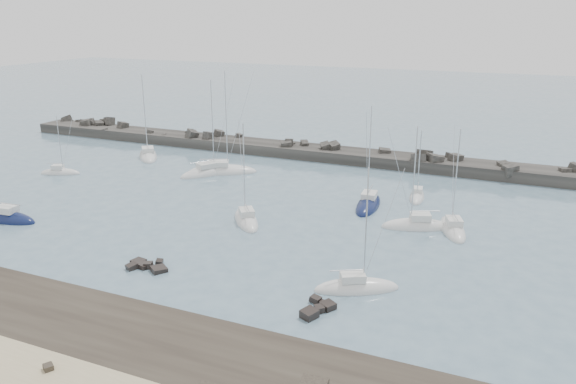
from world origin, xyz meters
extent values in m
plane|color=slate|center=(0.00, 0.00, 0.00)|extent=(400.00, 400.00, 0.00)
cube|color=#2A231D|center=(0.00, -22.00, 0.00)|extent=(140.00, 12.00, 0.70)
cube|color=#2A231D|center=(0.26, -26.76, 0.61)|extent=(0.91, 0.89, 0.53)
cube|color=black|center=(-4.57, -9.92, -0.07)|extent=(1.75, 1.63, 1.09)
cube|color=black|center=(-5.60, -9.44, -0.07)|extent=(1.27, 1.46, 1.10)
cube|color=black|center=(-2.62, -10.12, 0.03)|extent=(1.96, 1.94, 0.99)
cube|color=black|center=(-5.36, -10.73, 0.26)|extent=(1.27, 1.35, 0.70)
cube|color=black|center=(-3.67, -8.57, 0.07)|extent=(0.94, 0.92, 0.83)
cube|color=black|center=(-4.08, -9.84, 0.28)|extent=(1.07, 1.17, 0.64)
cube|color=black|center=(14.08, -9.72, 0.00)|extent=(0.88, 0.90, 0.62)
cube|color=black|center=(14.38, -11.14, 0.17)|extent=(1.11, 1.12, 0.77)
cube|color=black|center=(14.88, -10.38, 0.25)|extent=(1.53, 1.54, 0.73)
cube|color=black|center=(13.49, -9.72, 0.27)|extent=(1.02, 0.97, 0.67)
cube|color=black|center=(13.96, -12.38, 0.26)|extent=(1.60, 1.70, 1.04)
cube|color=#2B2926|center=(-7.50, 38.00, 0.20)|extent=(115.00, 6.00, 3.20)
cube|color=#2B2926|center=(34.39, 38.18, 1.70)|extent=(1.92, 1.85, 1.28)
cube|color=#2B2926|center=(-25.22, 36.50, 2.28)|extent=(1.52, 1.94, 1.99)
cube|color=#2B2926|center=(-24.59, 39.38, 2.08)|extent=(2.48, 2.36, 2.14)
cube|color=#2B2926|center=(-51.00, 40.08, 2.48)|extent=(2.54, 2.71, 2.29)
cube|color=#2B2926|center=(-1.96, 37.99, 1.81)|extent=(2.32, 2.15, 1.59)
cube|color=#2B2926|center=(-9.56, 38.55, 1.61)|extent=(1.55, 1.56, 1.03)
cube|color=#2B2926|center=(26.98, 35.76, 1.78)|extent=(2.65, 2.68, 1.87)
cube|color=#2B2926|center=(-46.39, 38.60, 2.05)|extent=(2.32, 2.41, 2.19)
cube|color=#2B2926|center=(13.71, 39.38, 2.13)|extent=(2.63, 2.49, 1.76)
cube|color=#2B2926|center=(-59.29, 40.29, 1.69)|extent=(1.70, 1.62, 1.34)
cube|color=#2B2926|center=(-54.66, 38.60, 1.90)|extent=(2.48, 2.66, 2.46)
cube|color=#2B2926|center=(-31.33, 39.82, 1.87)|extent=(1.52, 1.72, 1.33)
cube|color=#2B2926|center=(-9.46, 37.71, 2.19)|extent=(1.88, 1.99, 1.62)
cube|color=#2B2926|center=(-35.02, 36.25, 1.50)|extent=(1.44, 1.45, 1.02)
cube|color=#2B2926|center=(-20.73, 40.11, 1.95)|extent=(1.31, 1.40, 1.35)
cube|color=#2B2926|center=(17.51, 40.25, 1.92)|extent=(1.27, 1.39, 1.47)
cube|color=#2B2926|center=(-52.26, 39.55, 1.83)|extent=(1.18, 1.57, 1.19)
cube|color=#2B2926|center=(18.77, 38.36, 1.96)|extent=(2.54, 2.48, 1.89)
cube|color=#2B2926|center=(-55.60, 38.16, 2.10)|extent=(2.29, 2.28, 1.73)
cube|color=#2B2926|center=(35.33, 39.29, 1.75)|extent=(1.60, 1.47, 0.98)
cube|color=#2B2926|center=(-54.87, 37.77, 2.13)|extent=(2.54, 2.40, 2.15)
cube|color=#2B2926|center=(-6.94, 38.66, 2.04)|extent=(1.95, 2.04, 1.37)
cube|color=#2B2926|center=(-28.61, 36.47, 2.26)|extent=(2.78, 2.57, 2.48)
cube|color=#2B2926|center=(13.42, 36.21, 1.91)|extent=(2.77, 2.64, 2.21)
cube|color=#2B2926|center=(7.23, 39.05, 1.80)|extent=(2.45, 2.12, 1.56)
cube|color=#2B2926|center=(-1.22, 37.90, 2.13)|extent=(2.41, 2.66, 2.28)
cube|color=#2B2926|center=(-29.84, 38.34, 1.84)|extent=(1.87, 2.02, 1.74)
cube|color=#2B2926|center=(-52.57, 38.79, 1.92)|extent=(2.43, 2.34, 1.86)
cube|color=#2B2926|center=(-48.49, 35.58, 1.64)|extent=(1.20, 1.16, 1.00)
cube|color=#2B2926|center=(-12.27, 37.64, 1.41)|extent=(1.09, 1.01, 0.94)
cube|color=#2B2926|center=(-9.54, 36.73, 1.91)|extent=(2.41, 2.54, 1.89)
cube|color=#2B2926|center=(-38.16, 36.51, 1.86)|extent=(1.31, 1.31, 1.27)
cube|color=#2B2926|center=(-62.52, 40.11, 1.99)|extent=(2.93, 2.66, 2.39)
cube|color=#2B2926|center=(15.80, 36.77, 2.13)|extent=(3.24, 3.27, 1.66)
cube|color=#2B2926|center=(-52.00, 40.39, 2.22)|extent=(2.07, 2.34, 1.41)
cube|color=#2B2926|center=(35.55, 38.78, 2.30)|extent=(2.05, 1.78, 1.66)
cube|color=#2B2926|center=(-2.65, 37.58, 2.07)|extent=(2.28, 2.54, 2.10)
cube|color=#2B2926|center=(25.84, 37.97, 1.97)|extent=(2.02, 2.02, 1.16)
ellipsoid|color=silver|center=(-37.33, 12.37, 0.05)|extent=(6.42, 4.02, 1.78)
cube|color=silver|center=(-37.61, 12.26, 1.12)|extent=(2.06, 1.78, 0.63)
cylinder|color=silver|center=(-36.87, 12.55, 4.96)|extent=(0.11, 0.11, 8.30)
cylinder|color=silver|center=(-38.01, 12.10, 1.70)|extent=(2.32, 0.98, 0.09)
ellipsoid|color=silver|center=(-31.41, 26.68, 0.05)|extent=(8.44, 9.27, 2.42)
cube|color=silver|center=(-31.10, 26.31, 1.46)|extent=(3.21, 3.30, 0.76)
cylinder|color=silver|center=(-31.90, 27.27, 7.56)|extent=(0.13, 0.13, 12.96)
cylinder|color=silver|center=(-30.67, 25.80, 2.17)|extent=(2.55, 3.01, 0.11)
ellipsoid|color=#0F1840|center=(-28.16, -5.80, 0.05)|extent=(8.78, 3.40, 2.36)
cube|color=silver|center=(-27.74, -5.76, 1.45)|extent=(2.55, 1.93, 0.80)
cylinder|color=silver|center=(-27.14, -5.71, 2.20)|extent=(3.43, 0.41, 0.11)
ellipsoid|color=silver|center=(-15.99, 21.66, 0.05)|extent=(7.90, 9.95, 2.43)
cube|color=silver|center=(-16.25, 21.25, 1.46)|extent=(3.16, 3.40, 0.75)
cylinder|color=silver|center=(-15.56, 22.33, 7.74)|extent=(0.13, 0.13, 13.31)
cylinder|color=silver|center=(-16.63, 20.67, 2.16)|extent=(2.22, 3.38, 0.11)
ellipsoid|color=silver|center=(-14.52, 23.01, 0.05)|extent=(11.16, 7.85, 2.55)
cube|color=silver|center=(-15.00, 22.77, 1.51)|extent=(3.68, 3.30, 0.76)
cylinder|color=silver|center=(-13.74, 23.40, 8.43)|extent=(0.13, 0.13, 14.59)
cylinder|color=silver|center=(-15.68, 22.43, 2.21)|extent=(3.91, 2.04, 0.11)
ellipsoid|color=silver|center=(-1.13, 5.39, 0.05)|extent=(6.88, 7.86, 2.21)
cube|color=silver|center=(-0.89, 5.07, 1.37)|extent=(2.65, 2.77, 0.75)
cylinder|color=silver|center=(-1.53, 5.89, 6.40)|extent=(0.13, 0.13, 10.83)
cylinder|color=silver|center=(-0.54, 4.63, 2.06)|extent=(2.05, 2.60, 0.11)
ellipsoid|color=silver|center=(15.97, 22.45, 0.05)|extent=(2.79, 6.59, 1.79)
cube|color=silver|center=(15.93, 22.76, 1.12)|extent=(1.51, 1.94, 0.62)
cylinder|color=silver|center=(16.04, 21.94, 5.12)|extent=(0.11, 0.11, 8.62)
cylinder|color=silver|center=(15.88, 23.21, 1.70)|extent=(0.42, 2.54, 0.09)
ellipsoid|color=silver|center=(16.11, -6.12, 0.05)|extent=(8.03, 5.84, 2.12)
cube|color=silver|center=(15.77, -6.31, 1.31)|extent=(2.67, 2.43, 0.71)
cylinder|color=silver|center=(16.66, -5.82, 6.23)|extent=(0.12, 0.12, 10.55)
cylinder|color=silver|center=(15.29, -6.56, 1.97)|extent=(2.80, 1.57, 0.10)
ellipsoid|color=#0F1840|center=(10.81, 16.67, 0.05)|extent=(3.58, 9.18, 2.30)
cube|color=silver|center=(10.77, 17.12, 1.39)|extent=(2.03, 2.66, 0.74)
cylinder|color=silver|center=(10.87, 15.96, 7.08)|extent=(0.13, 0.13, 12.10)
cylinder|color=silver|center=(10.71, 17.74, 2.08)|extent=(0.43, 3.58, 0.11)
ellipsoid|color=silver|center=(18.05, 11.43, 0.05)|extent=(8.52, 5.21, 2.26)
cube|color=silver|center=(18.43, 11.57, 1.40)|extent=(2.71, 2.34, 0.77)
cylinder|color=silver|center=(17.44, 11.20, 6.51)|extent=(0.13, 0.13, 11.01)
cylinder|color=silver|center=(18.96, 11.77, 2.12)|extent=(3.10, 1.24, 0.11)
ellipsoid|color=silver|center=(22.07, 12.17, 0.05)|extent=(5.01, 8.37, 2.17)
cube|color=silver|center=(22.21, 11.80, 1.34)|extent=(2.27, 2.65, 0.73)
cylinder|color=silver|center=(21.86, 12.78, 6.37)|extent=(0.12, 0.12, 10.81)
cylinder|color=silver|center=(22.39, 11.27, 2.01)|extent=(1.17, 3.05, 0.10)
camera|label=1|loc=(28.60, -50.55, 24.01)|focal=35.00mm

